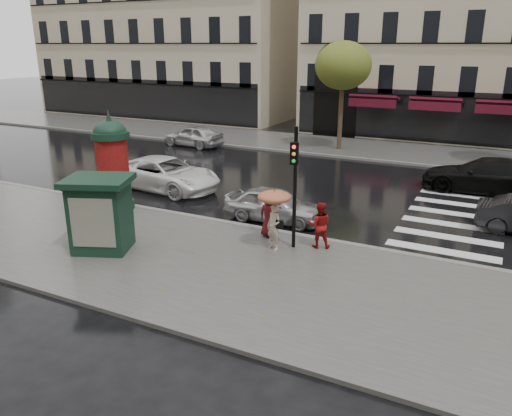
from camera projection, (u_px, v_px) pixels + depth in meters
The scene contains 17 objects.
ground at pixel (221, 262), 15.48m from camera, with size 160.00×160.00×0.00m, color black.
near_sidewalk at pixel (213, 266), 15.03m from camera, with size 90.00×7.00×0.12m, color #474744.
far_sidewalk at pixel (374, 150), 31.56m from camera, with size 90.00×6.00×0.12m, color #474744.
near_kerb at pixel (264, 229), 18.00m from camera, with size 90.00×0.25×0.14m, color slate.
far_kerb at pixel (361, 159), 29.02m from camera, with size 90.00×0.25×0.14m, color slate.
zebra_crossing at pixel (459, 204), 21.05m from camera, with size 3.60×11.75×0.01m, color silver.
tree_far_left at pixel (343, 66), 29.97m from camera, with size 3.40×3.40×6.64m.
woman_umbrella at pixel (274, 210), 15.75m from camera, with size 1.05×1.05×2.02m.
woman_red at pixel (319, 225), 16.10m from camera, with size 0.74×0.58×1.53m, color maroon.
man_burgundy at pixel (270, 215), 17.01m from camera, with size 0.76×0.49×1.55m, color #511015.
morris_column at pixel (113, 162), 19.58m from camera, with size 1.48×1.48×3.98m.
traffic_light at pixel (295, 177), 15.52m from camera, with size 0.28×0.38×3.95m.
newsstand at pixel (101, 213), 15.78m from camera, with size 2.47×2.29×2.39m.
car_silver at pixel (274, 204), 18.89m from camera, with size 1.54×3.83×1.31m, color #BDBCC1.
car_white at pixel (165, 174), 22.94m from camera, with size 2.47×5.35×1.49m, color white.
car_black at pixel (486, 176), 22.49m from camera, with size 2.21×5.44×1.58m, color black.
car_far_silver at pixel (193, 136), 32.66m from camera, with size 1.66×4.14×1.41m, color silver.
Camera 1 is at (7.34, -12.16, 6.45)m, focal length 35.00 mm.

